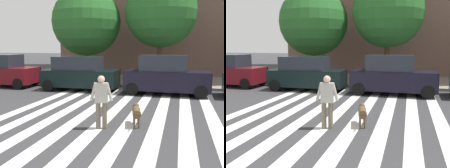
{
  "view_description": "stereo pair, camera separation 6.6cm",
  "coord_description": "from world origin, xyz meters",
  "views": [
    {
      "loc": [
        3.03,
        -1.05,
        2.5
      ],
      "look_at": [
        0.88,
        6.79,
        1.29
      ],
      "focal_mm": 40.34,
      "sensor_mm": 36.0,
      "label": 1
    },
    {
      "loc": [
        3.09,
        -1.03,
        2.5
      ],
      "look_at": [
        0.88,
        6.79,
        1.29
      ],
      "focal_mm": 40.34,
      "sensor_mm": 36.0,
      "label": 2
    }
  ],
  "objects": [
    {
      "name": "parked_car_third_in_line",
      "position": [
        2.29,
        12.41,
        0.98
      ],
      "size": [
        4.34,
        2.06,
        2.06
      ],
      "color": "black",
      "rests_on": "ground_plane"
    },
    {
      "name": "parked_car_behind_first",
      "position": [
        -2.56,
        12.41,
        0.95
      ],
      "size": [
        4.32,
        2.16,
        1.94
      ],
      "color": "black",
      "rests_on": "ground_plane"
    },
    {
      "name": "pedestrian_dog_walker",
      "position": [
        0.75,
        6.06,
        0.93
      ],
      "size": [
        0.71,
        0.31,
        1.64
      ],
      "color": "#6B6051",
      "rests_on": "ground_plane"
    },
    {
      "name": "parked_car_near_curb",
      "position": [
        -7.93,
        12.41,
        0.97
      ],
      "size": [
        4.45,
        1.9,
        2.01
      ],
      "color": "maroon",
      "rests_on": "ground_plane"
    },
    {
      "name": "crosswalk_stripes",
      "position": [
        0.57,
        7.01,
        0.0
      ],
      "size": [
        7.65,
        13.41,
        0.01
      ],
      "color": "silver",
      "rests_on": "ground_plane"
    },
    {
      "name": "ground_plane",
      "position": [
        0.0,
        7.01,
        0.0
      ],
      "size": [
        160.0,
        160.0,
        0.0
      ],
      "primitive_type": "plane",
      "color": "#353538"
    },
    {
      "name": "sidewalk_far",
      "position": [
        0.0,
        17.01,
        0.07
      ],
      "size": [
        80.0,
        6.0,
        0.15
      ],
      "primitive_type": "cube",
      "color": "gray",
      "rests_on": "ground_plane"
    },
    {
      "name": "street_tree_middle",
      "position": [
        1.64,
        16.15,
        4.74
      ],
      "size": [
        4.68,
        4.68,
        6.94
      ],
      "color": "#4C3823",
      "rests_on": "sidewalk_far"
    },
    {
      "name": "dog_on_leash",
      "position": [
        1.73,
        6.64,
        0.44
      ],
      "size": [
        0.41,
        1.09,
        0.65
      ],
      "color": "brown",
      "rests_on": "ground_plane"
    },
    {
      "name": "street_tree_nearest",
      "position": [
        -3.52,
        16.04,
        4.24
      ],
      "size": [
        4.83,
        4.83,
        6.51
      ],
      "color": "#4C3823",
      "rests_on": "sidewalk_far"
    }
  ]
}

